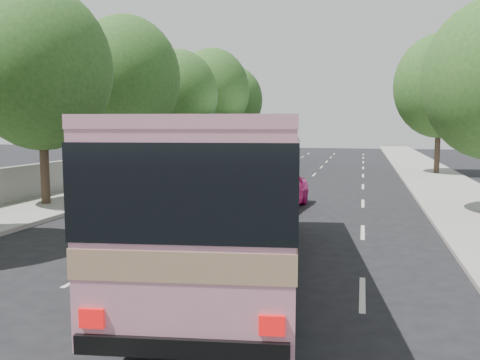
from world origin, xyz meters
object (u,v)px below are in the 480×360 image
(tour_coach_front, at_px, (248,137))
(pink_taxi, at_px, (279,190))
(pink_bus, at_px, (233,178))
(tour_coach_rear, at_px, (256,140))
(white_pickup, at_px, (182,179))

(tour_coach_front, bearing_deg, pink_taxi, -73.98)
(pink_bus, bearing_deg, tour_coach_rear, 93.07)
(pink_bus, relative_size, tour_coach_rear, 0.98)
(pink_bus, xyz_separation_m, tour_coach_rear, (-5.80, 30.29, -0.12))
(white_pickup, xyz_separation_m, tour_coach_rear, (-0.00, 17.86, 1.36))
(pink_bus, bearing_deg, pink_taxi, 84.75)
(pink_taxi, xyz_separation_m, tour_coach_rear, (-5.40, 21.16, 1.33))
(pink_taxi, height_order, tour_coach_front, tour_coach_front)
(tour_coach_front, bearing_deg, white_pickup, -90.68)
(tour_coach_rear, bearing_deg, pink_taxi, -75.04)
(pink_bus, bearing_deg, tour_coach_front, 94.30)
(pink_taxi, height_order, white_pickup, pink_taxi)
(pink_bus, distance_m, white_pickup, 13.80)
(pink_bus, height_order, white_pickup, pink_bus)
(tour_coach_front, bearing_deg, pink_bus, -78.61)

